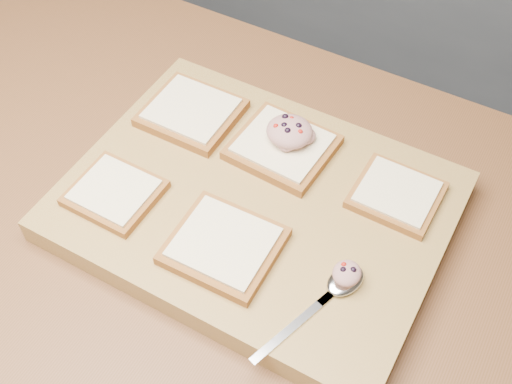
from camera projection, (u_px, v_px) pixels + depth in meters
island_counter at (228, 360)px, 1.22m from camera, size 2.00×0.80×0.90m
cutting_board at (256, 206)px, 0.86m from camera, size 0.49×0.37×0.04m
bread_far_left at (192, 112)px, 0.93m from camera, size 0.13×0.12×0.02m
bread_far_center at (283, 147)px, 0.89m from camera, size 0.14×0.13×0.02m
bread_far_right at (397, 194)px, 0.84m from camera, size 0.11×0.10×0.02m
bread_near_left at (115, 192)px, 0.84m from camera, size 0.11×0.10×0.02m
bread_near_center at (224, 245)px, 0.79m from camera, size 0.13×0.12×0.02m
tuna_salad_dollop at (290, 131)px, 0.88m from camera, size 0.06×0.06×0.03m
spoon at (338, 287)px, 0.76m from camera, size 0.08×0.18×0.01m
spoon_salad at (347, 273)px, 0.75m from camera, size 0.03×0.04×0.02m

